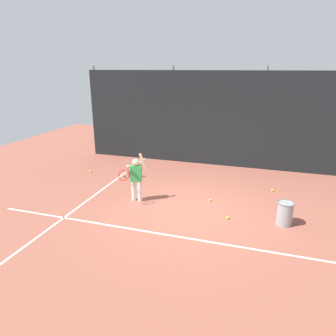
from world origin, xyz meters
name	(u,v)px	position (x,y,z in m)	size (l,w,h in m)	color
ground_plane	(187,209)	(0.00, 0.00, 0.00)	(20.00, 20.00, 0.00)	brown
court_line_baseline	(172,236)	(0.00, -1.39, 0.00)	(9.00, 0.05, 0.00)	white
court_line_sideline	(110,184)	(-2.78, 1.00, 0.00)	(0.05, 9.00, 0.00)	white
back_fence_windscreen	(215,119)	(0.00, 4.04, 1.71)	(10.11, 0.08, 3.43)	black
fence_post_0	(97,112)	(-4.91, 4.10, 1.79)	(0.09, 0.09, 3.58)	slate
fence_post_1	(173,115)	(-1.64, 4.10, 1.79)	(0.09, 0.09, 3.58)	slate
fence_post_2	(262,119)	(1.64, 4.10, 1.79)	(0.09, 0.09, 3.58)	slate
tennis_player	(136,176)	(-1.47, 0.08, 0.73)	(0.59, 0.71, 1.35)	silver
ball_hopper	(285,213)	(2.37, -0.10, 0.29)	(0.38, 0.38, 0.56)	gray
water_bottle	(140,174)	(-2.12, 1.89, 0.11)	(0.07, 0.07, 0.22)	#D83F33
tennis_ball_0	(91,171)	(-3.97, 1.84, 0.03)	(0.07, 0.07, 0.07)	#CCE033
tennis_ball_1	(228,218)	(1.08, -0.23, 0.03)	(0.07, 0.07, 0.07)	#CCE033
tennis_ball_2	(210,200)	(0.49, 0.67, 0.03)	(0.07, 0.07, 0.07)	#CCE033
tennis_ball_3	(272,190)	(2.14, 1.92, 0.03)	(0.07, 0.07, 0.07)	#CCE033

